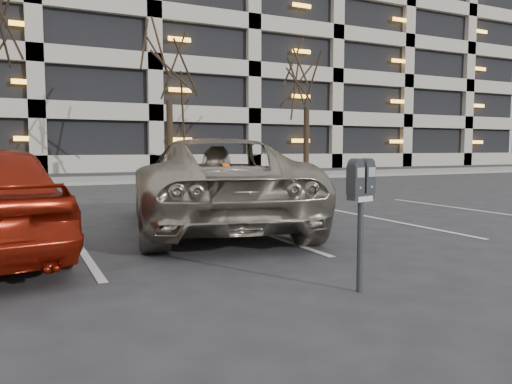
{
  "coord_description": "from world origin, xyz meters",
  "views": [
    {
      "loc": [
        -2.16,
        -5.46,
        1.37
      ],
      "look_at": [
        -0.0,
        -0.99,
        0.94
      ],
      "focal_mm": 35.0,
      "sensor_mm": 36.0,
      "label": 1
    }
  ],
  "objects_px": {
    "tree_c": "(169,52)",
    "suv_silver": "(212,183)",
    "tree_d": "(307,65)",
    "parking_meter": "(361,192)"
  },
  "relations": [
    {
      "from": "parking_meter",
      "to": "suv_silver",
      "type": "distance_m",
      "value": 4.31
    },
    {
      "from": "suv_silver",
      "to": "tree_d",
      "type": "bearing_deg",
      "value": -115.3
    },
    {
      "from": "parking_meter",
      "to": "suv_silver",
      "type": "height_order",
      "value": "suv_silver"
    },
    {
      "from": "parking_meter",
      "to": "tree_c",
      "type": "bearing_deg",
      "value": 64.42
    },
    {
      "from": "tree_d",
      "to": "suv_silver",
      "type": "distance_m",
      "value": 17.41
    },
    {
      "from": "tree_d",
      "to": "parking_meter",
      "type": "bearing_deg",
      "value": -120.07
    },
    {
      "from": "tree_d",
      "to": "parking_meter",
      "type": "xyz_separation_m",
      "value": [
        -10.24,
        -17.68,
        -4.51
      ]
    },
    {
      "from": "tree_c",
      "to": "suv_silver",
      "type": "relative_size",
      "value": 1.29
    },
    {
      "from": "tree_d",
      "to": "parking_meter",
      "type": "distance_m",
      "value": 20.92
    },
    {
      "from": "tree_c",
      "to": "suv_silver",
      "type": "height_order",
      "value": "tree_c"
    }
  ]
}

